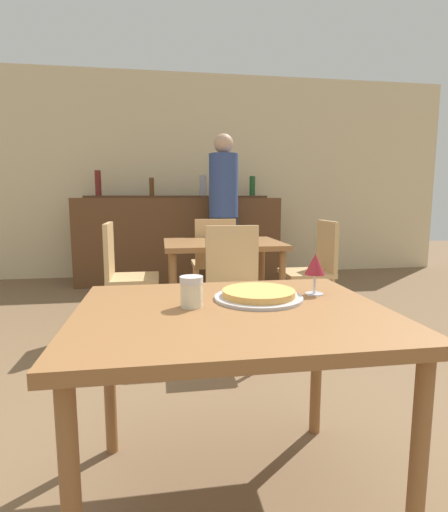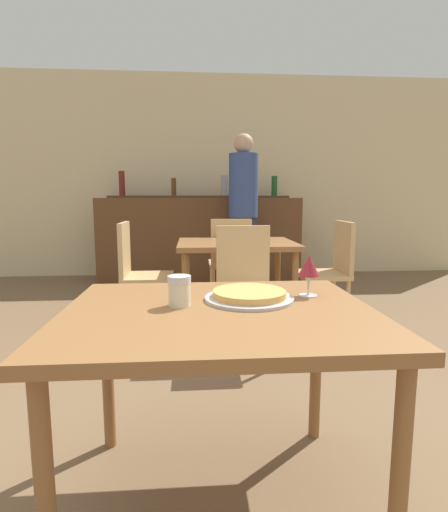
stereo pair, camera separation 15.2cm
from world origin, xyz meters
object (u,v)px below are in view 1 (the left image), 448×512
Objects in this scene: chair_far_side_back at (214,258)px; chair_far_side_right at (315,265)px; chair_far_side_left at (123,270)px; chair_far_side_front at (235,281)px; wine_glass at (315,266)px; cheese_shaker at (192,291)px; pizza_tray at (259,295)px; person_standing at (224,206)px.

chair_far_side_right is at bearing 146.04° from chair_far_side_back.
chair_far_side_right is at bearing -90.00° from chair_far_side_left.
wine_glass is at bearing -86.01° from chair_far_side_front.
chair_far_side_back is 2.34m from wine_glass.
chair_far_side_front is 0.97m from chair_far_side_left.
chair_far_side_right is at bearing 67.90° from wine_glass.
wine_glass is (0.89, -1.77, 0.31)m from chair_far_side_left.
chair_far_side_front reaches higher than wine_glass.
chair_far_side_right is at bearing 57.30° from cheese_shaker.
chair_far_side_back is 2.47m from cheese_shaker.
chair_far_side_back is at bearing 86.40° from pizza_tray.
chair_far_side_back and chair_far_side_left have the same top height.
chair_far_side_back is 0.97m from chair_far_side_left.
chair_far_side_front is at bearing 83.35° from pizza_tray.
person_standing is 11.53× the size of wine_glass.
chair_far_side_left is 5.71× the size of wine_glass.
chair_far_side_right is 8.47× the size of cheese_shaker.
cheese_shaker is at bearing 80.59° from chair_far_side_back.
person_standing is (0.64, 3.34, 0.22)m from cheese_shaker.
chair_far_side_front reaches higher than pizza_tray.
chair_far_side_back is 2.37m from pizza_tray.
person_standing is (0.24, 2.00, 0.47)m from chair_far_side_front.
chair_far_side_right is 0.50× the size of person_standing.
chair_far_side_back is 1.00× the size of chair_far_side_left.
chair_far_side_back is 0.97m from chair_far_side_right.
chair_far_side_front is 1.00× the size of chair_far_side_right.
chair_far_side_left is at bearing 33.96° from chair_far_side_back.
person_standing is 3.24m from wine_glass.
chair_far_side_left is 2.01m from wine_glass.
chair_far_side_left is (-0.81, -0.54, 0.00)m from chair_far_side_back.
person_standing reaches higher than chair_far_side_front.
cheese_shaker is (-0.25, -0.06, 0.04)m from pizza_tray.
chair_far_side_right is (0.81, -0.54, 0.00)m from chair_far_side_back.
chair_far_side_front is 2.07m from person_standing.
chair_far_side_left is at bearing 109.90° from pizza_tray.
wine_glass is (0.09, -1.23, 0.31)m from chair_far_side_front.
person_standing is (0.39, 3.27, 0.26)m from pizza_tray.
chair_far_side_front is 1.42m from cheese_shaker.
chair_far_side_front is at bearing -96.77° from person_standing.
chair_far_side_front is at bearing 93.99° from wine_glass.
chair_far_side_right is 1.94m from wine_glass.
person_standing is at bearing -158.68° from chair_far_side_right.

